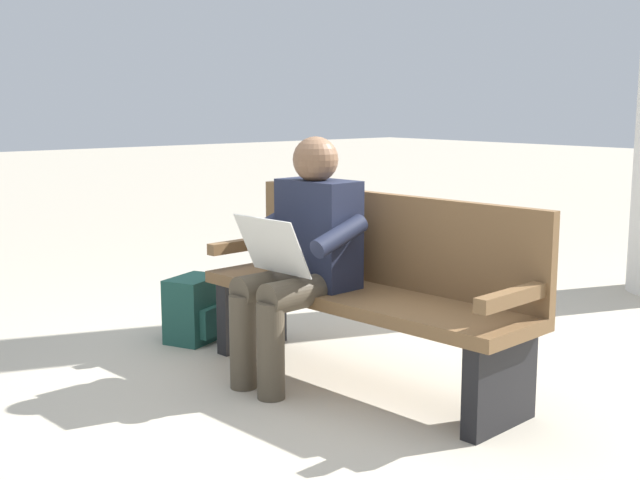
{
  "coord_description": "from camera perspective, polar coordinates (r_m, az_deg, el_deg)",
  "views": [
    {
      "loc": [
        -2.8,
        2.59,
        1.34
      ],
      "look_at": [
        0.11,
        0.15,
        0.7
      ],
      "focal_mm": 46.1,
      "sensor_mm": 36.0,
      "label": 1
    }
  ],
  "objects": [
    {
      "name": "ground_plane",
      "position": [
        4.04,
        2.68,
        -9.8
      ],
      "size": [
        40.0,
        40.0,
        0.0
      ],
      "primitive_type": "plane",
      "color": "#B7AD99"
    },
    {
      "name": "bench_near",
      "position": [
        3.97,
        3.43,
        -3.29
      ],
      "size": [
        1.83,
        0.61,
        0.9
      ],
      "rotation": [
        0.0,
        0.0,
        0.08
      ],
      "color": "brown",
      "rests_on": "ground"
    },
    {
      "name": "person_seated",
      "position": [
        3.93,
        -1.28,
        -0.89
      ],
      "size": [
        0.59,
        0.59,
        1.18
      ],
      "rotation": [
        0.0,
        0.0,
        0.08
      ],
      "color": "#1E2338",
      "rests_on": "ground"
    },
    {
      "name": "backpack",
      "position": [
        4.72,
        -8.64,
        -4.8
      ],
      "size": [
        0.35,
        0.38,
        0.37
      ],
      "rotation": [
        0.0,
        0.0,
        1.98
      ],
      "color": "#1E4C42",
      "rests_on": "ground"
    }
  ]
}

